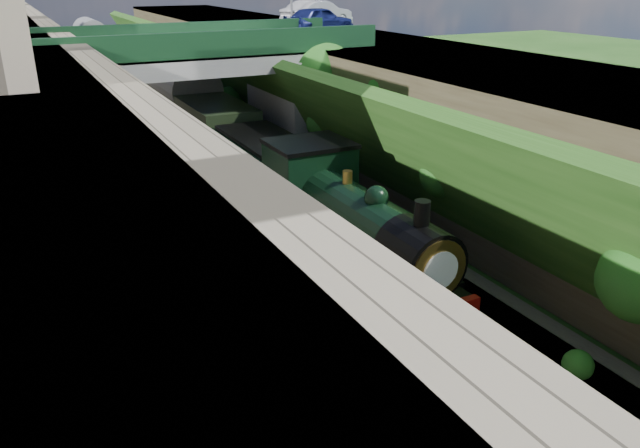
# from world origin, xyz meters

# --- Properties ---
(trackbed) EXTENTS (10.00, 90.00, 0.20)m
(trackbed) POSITION_xyz_m (0.00, 20.00, 0.10)
(trackbed) COLOR #473F38
(trackbed) RESTS_ON ground
(retaining_wall) EXTENTS (1.00, 90.00, 7.00)m
(retaining_wall) POSITION_xyz_m (-5.50, 20.00, 3.50)
(retaining_wall) COLOR #756B56
(retaining_wall) RESTS_ON ground
(street_plateau_right) EXTENTS (8.00, 90.00, 6.25)m
(street_plateau_right) POSITION_xyz_m (9.50, 20.00, 3.12)
(street_plateau_right) COLOR #262628
(street_plateau_right) RESTS_ON ground
(embankment_slope) EXTENTS (4.63, 90.00, 6.40)m
(embankment_slope) POSITION_xyz_m (4.99, 16.74, 2.74)
(embankment_slope) COLOR #1E4714
(embankment_slope) RESTS_ON ground
(track_left) EXTENTS (2.50, 90.00, 0.20)m
(track_left) POSITION_xyz_m (-2.00, 20.00, 0.25)
(track_left) COLOR black
(track_left) RESTS_ON trackbed
(track_right) EXTENTS (2.50, 90.00, 0.20)m
(track_right) POSITION_xyz_m (1.20, 20.00, 0.25)
(track_right) COLOR black
(track_right) RESTS_ON trackbed
(road_bridge) EXTENTS (16.00, 6.40, 7.25)m
(road_bridge) POSITION_xyz_m (0.94, 24.00, 4.08)
(road_bridge) COLOR gray
(road_bridge) RESTS_ON ground
(tree) EXTENTS (3.60, 3.80, 6.60)m
(tree) POSITION_xyz_m (5.91, 21.67, 4.65)
(tree) COLOR black
(tree) RESTS_ON ground
(car_blue) EXTENTS (4.93, 3.19, 1.56)m
(car_blue) POSITION_xyz_m (8.90, 27.99, 7.03)
(car_blue) COLOR #131A54
(car_blue) RESTS_ON street_plateau_right
(car_silver) EXTENTS (5.51, 3.72, 1.72)m
(car_silver) POSITION_xyz_m (10.66, 31.69, 7.11)
(car_silver) COLOR #A6A6AA
(car_silver) RESTS_ON street_plateau_right
(locomotive) EXTENTS (3.10, 10.22, 3.83)m
(locomotive) POSITION_xyz_m (1.20, 10.42, 1.89)
(locomotive) COLOR black
(locomotive) RESTS_ON trackbed
(tender) EXTENTS (2.70, 6.00, 3.05)m
(tender) POSITION_xyz_m (1.20, 17.79, 1.62)
(tender) COLOR black
(tender) RESTS_ON trackbed
(coach_front) EXTENTS (2.90, 18.00, 3.70)m
(coach_front) POSITION_xyz_m (1.20, 30.39, 2.05)
(coach_front) COLOR black
(coach_front) RESTS_ON trackbed
(coach_middle) EXTENTS (2.90, 18.00, 3.70)m
(coach_middle) POSITION_xyz_m (1.20, 49.19, 2.05)
(coach_middle) COLOR black
(coach_middle) RESTS_ON trackbed
(coach_rear) EXTENTS (2.90, 18.00, 3.70)m
(coach_rear) POSITION_xyz_m (1.20, 67.99, 2.05)
(coach_rear) COLOR black
(coach_rear) RESTS_ON trackbed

